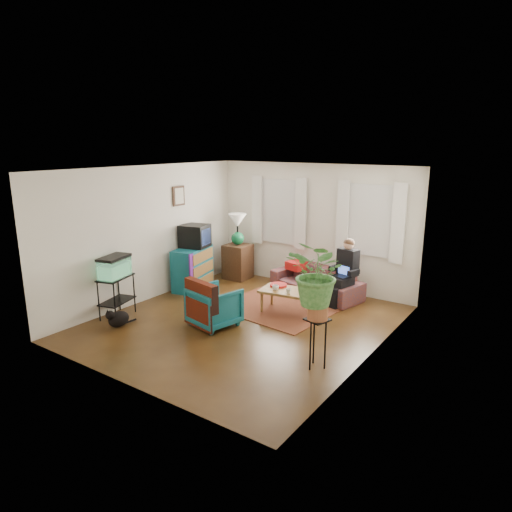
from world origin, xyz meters
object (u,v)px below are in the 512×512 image
Objects in this scene: side_table at (238,262)px; dresser at (193,268)px; sofa at (316,277)px; aquarium_stand at (117,297)px; armchair at (214,304)px; plant_stand at (317,343)px; coffee_table at (289,302)px.

dresser reaches higher than side_table.
dresser reaches higher than sofa.
armchair reaches higher than aquarium_stand.
side_table is 2.75m from armchair.
armchair is at bearing 170.15° from plant_stand.
sofa is 1.99m from side_table.
side_table is 4.41m from plant_stand.
armchair is 1.03× the size of plant_stand.
dresser reaches higher than aquarium_stand.
coffee_table is (0.08, -1.19, -0.16)m from sofa.
dresser is 1.33× the size of armchair.
aquarium_stand is 0.99× the size of armchair.
side_table is at bearing 59.75° from dresser.
side_table reaches higher than armchair.
aquarium_stand is (-2.34, -3.07, -0.01)m from sofa.
armchair is 2.13m from plant_stand.
armchair is at bearing 6.63° from aquarium_stand.
dresser is 1.37× the size of plant_stand.
coffee_table is (0.75, 1.21, -0.15)m from armchair.
sofa reaches higher than aquarium_stand.
aquarium_stand is (-0.35, -3.09, -0.02)m from side_table.
coffee_table is at bearing -15.37° from dresser.
sofa is 2.61× the size of armchair.
coffee_table is at bearing -72.53° from sofa.
plant_stand is (3.42, -2.78, -0.03)m from side_table.
coffee_table is (2.41, -0.08, -0.23)m from dresser.
plant_stand is (3.77, 0.31, -0.01)m from aquarium_stand.
sofa is 2.49m from armchair.
aquarium_stand is 1.03× the size of plant_stand.
side_table is 1.18m from dresser.
coffee_table is 2.08m from plant_stand.
side_table is 3.11m from aquarium_stand.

